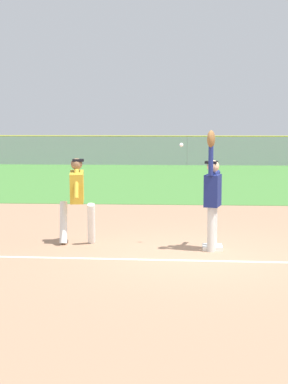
{
  "coord_description": "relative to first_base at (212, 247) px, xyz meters",
  "views": [
    {
      "loc": [
        -0.21,
        -11.04,
        2.43
      ],
      "look_at": [
        -0.99,
        0.95,
        1.05
      ],
      "focal_mm": 57.17,
      "sensor_mm": 36.0,
      "label": 1
    }
  ],
  "objects": [
    {
      "name": "parked_car_tan",
      "position": [
        5.09,
        26.21,
        0.63
      ],
      "size": [
        4.44,
        2.2,
        1.25
      ],
      "rotation": [
        0.0,
        0.0,
        0.02
      ],
      "color": "tan",
      "rests_on": "ground_plane"
    },
    {
      "name": "runner",
      "position": [
        -2.67,
        0.35,
        0.96
      ],
      "size": [
        0.78,
        0.85,
        1.72
      ],
      "rotation": [
        0.0,
        0.0,
        0.13
      ],
      "color": "white",
      "rests_on": "ground_plane"
    },
    {
      "name": "outfield_grass",
      "position": [
        -0.35,
        14.61,
        -0.04
      ],
      "size": [
        43.97,
        16.69,
        0.01
      ],
      "primitive_type": "cube",
      "color": "#478438",
      "rests_on": "ground_plane"
    },
    {
      "name": "parked_car_white",
      "position": [
        -0.29,
        26.23,
        0.63
      ],
      "size": [
        4.57,
        2.47,
        1.25
      ],
      "rotation": [
        0.0,
        0.0,
        -0.1
      ],
      "color": "white",
      "rests_on": "ground_plane"
    },
    {
      "name": "first_base",
      "position": [
        0.0,
        0.0,
        0.0
      ],
      "size": [
        0.38,
        0.38,
        0.08
      ],
      "primitive_type": "cube",
      "rotation": [
        0.0,
        0.0,
        -0.0
      ],
      "color": "white",
      "rests_on": "ground_plane"
    },
    {
      "name": "parked_car_black",
      "position": [
        -4.35,
        25.92,
        0.63
      ],
      "size": [
        4.49,
        2.3,
        1.25
      ],
      "rotation": [
        0.0,
        0.0,
        -0.05
      ],
      "color": "black",
      "rests_on": "ground_plane"
    },
    {
      "name": "baseball",
      "position": [
        -0.61,
        0.24,
        1.95
      ],
      "size": [
        0.07,
        0.07,
        0.07
      ],
      "primitive_type": "sphere",
      "color": "white"
    },
    {
      "name": "fielder",
      "position": [
        -0.02,
        -0.13,
        1.08
      ],
      "size": [
        0.36,
        0.89,
        2.28
      ],
      "rotation": [
        0.0,
        0.0,
        2.9
      ],
      "color": "silver",
      "rests_on": "ground_plane"
    },
    {
      "name": "ground_plane",
      "position": [
        -0.35,
        -0.53,
        -0.04
      ],
      "size": [
        73.11,
        73.11,
        0.0
      ],
      "primitive_type": "plane",
      "color": "tan"
    },
    {
      "name": "parked_car_red",
      "position": [
        -9.34,
        26.44,
        0.63
      ],
      "size": [
        4.57,
        2.45,
        1.25
      ],
      "rotation": [
        0.0,
        0.0,
        -0.1
      ],
      "color": "#B21E1E",
      "rests_on": "ground_plane"
    },
    {
      "name": "outfield_fence",
      "position": [
        -0.35,
        22.96,
        0.8
      ],
      "size": [
        44.05,
        0.08,
        1.68
      ],
      "color": "#93999E",
      "rests_on": "ground_plane"
    }
  ]
}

